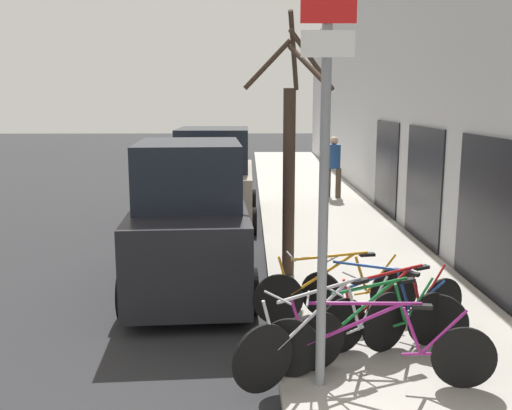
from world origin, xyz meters
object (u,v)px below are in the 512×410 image
bicycle_1 (329,334)px  parked_car_0 (190,223)px  bicycle_4 (378,302)px  bicycle_5 (337,291)px  bicycle_3 (395,309)px  pedestrian_near (334,162)px  parked_car_1 (214,181)px  bicycle_0 (376,347)px  bicycle_2 (377,325)px  street_tree (291,158)px  signpost (324,177)px

bicycle_1 → parked_car_0: 3.70m
bicycle_4 → bicycle_5: bearing=88.0°
bicycle_3 → pedestrian_near: size_ratio=1.10×
bicycle_1 → parked_car_1: size_ratio=0.47×
bicycle_0 → bicycle_2: bearing=-5.8°
bicycle_0 → pedestrian_near: pedestrian_near is taller
bicycle_4 → bicycle_1: bearing=179.2°
parked_car_1 → street_tree: street_tree is taller
bicycle_2 → street_tree: bearing=-10.1°
bicycle_0 → pedestrian_near: bearing=2.1°
signpost → bicycle_5: bearing=75.9°
bicycle_0 → pedestrian_near: 11.49m
parked_car_0 → pedestrian_near: 8.64m
bicycle_3 → parked_car_0: size_ratio=0.47×
parked_car_1 → pedestrian_near: parked_car_1 is taller
signpost → parked_car_0: (-1.65, 3.53, -1.21)m
parked_car_0 → pedestrian_near: parked_car_0 is taller
signpost → bicycle_2: signpost is taller
bicycle_3 → street_tree: street_tree is taller
bicycle_1 → bicycle_3: 1.20m
pedestrian_near → signpost: bearing=97.6°
bicycle_5 → parked_car_0: 2.80m
bicycle_1 → bicycle_4: 1.32m
parked_car_0 → bicycle_1: bearing=-64.8°
street_tree → bicycle_4: bearing=-68.3°
parked_car_1 → bicycle_4: bearing=-70.8°
bicycle_3 → pedestrian_near: (0.76, 10.34, 0.66)m
bicycle_3 → bicycle_5: 0.88m
bicycle_4 → parked_car_1: bearing=53.8°
street_tree → bicycle_0: bearing=-80.6°
bicycle_0 → parked_car_0: parked_car_0 is taller
bicycle_5 → parked_car_1: bearing=6.8°
bicycle_3 → bicycle_5: size_ratio=0.89×
bicycle_3 → bicycle_4: 0.32m
bicycle_0 → bicycle_4: bicycle_0 is taller
bicycle_2 → street_tree: size_ratio=0.47×
signpost → street_tree: size_ratio=0.92×
bicycle_3 → parked_car_0: (-2.70, 2.42, 0.54)m
parked_car_1 → street_tree: (1.53, -4.84, 1.04)m
bicycle_5 → pedestrian_near: bearing=-17.5°
bicycle_0 → parked_car_1: parked_car_1 is taller
bicycle_3 → parked_car_0: parked_car_0 is taller
bicycle_2 → parked_car_0: (-2.37, 2.89, 0.54)m
bicycle_0 → bicycle_3: (0.47, 1.06, 0.00)m
bicycle_5 → street_tree: (-0.48, 2.03, 1.55)m
bicycle_4 → parked_car_1: size_ratio=0.42×
bicycle_4 → parked_car_0: parked_car_0 is taller
bicycle_1 → bicycle_2: bicycle_1 is taller
bicycle_2 → parked_car_1: parked_car_1 is taller
bicycle_2 → parked_car_0: 3.78m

